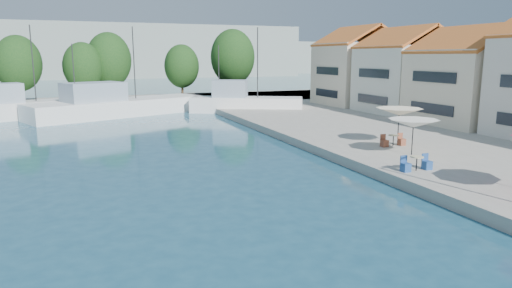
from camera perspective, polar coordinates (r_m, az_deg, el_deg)
name	(u,v)px	position (r m, az deg, el deg)	size (l,w,h in m)	color
quay_right	(478,133)	(42.03, 25.98, 1.26)	(32.00, 92.00, 0.60)	gray
quay_far	(85,104)	(65.38, -20.62, 4.74)	(90.00, 16.00, 0.60)	gray
hill_west	(0,51)	(159.52, -29.40, 10.07)	(180.00, 40.00, 16.00)	gray
hill_east	(208,58)	(184.61, -6.04, 10.70)	(140.00, 40.00, 12.00)	gray
building_04	(472,74)	(45.10, 25.44, 7.93)	(9.00, 8.80, 9.20)	beige
building_05	(405,68)	(51.71, 18.17, 8.96)	(8.40, 8.80, 9.70)	silver
building_06	(358,65)	(58.96, 12.60, 9.64)	(9.00, 8.80, 10.20)	beige
trawler_02	(19,109)	(54.59, -27.48, 3.93)	(14.30, 7.99, 10.20)	silver
trawler_03	(116,106)	(53.13, -17.11, 4.52)	(20.23, 12.33, 10.20)	white
trawler_04	(244,103)	(54.03, -1.55, 5.10)	(13.19, 8.84, 10.20)	white
tree_04	(18,63)	(68.01, -27.60, 8.91)	(5.86, 5.86, 8.68)	#3F2B19
tree_05	(83,66)	(68.18, -20.83, 9.04)	(5.32, 5.32, 7.88)	#3F2B19
tree_06	(109,60)	(70.19, -17.91, 9.96)	(6.33, 6.33, 9.36)	#3F2B19
tree_07	(182,66)	(70.77, -9.27, 9.57)	(5.22, 5.22, 7.72)	#3F2B19
tree_08	(233,57)	(71.49, -2.93, 10.79)	(6.79, 6.79, 10.05)	#3F2B19
umbrella_white	(413,123)	(29.28, 19.08, 2.46)	(3.07, 3.07, 2.19)	black
umbrella_cream	(399,112)	(32.51, 17.47, 3.86)	(3.13, 3.13, 2.49)	black
cafe_table_02	(416,165)	(25.53, 19.42, -2.53)	(1.82, 0.70, 0.76)	black
cafe_table_03	(393,142)	(31.96, 16.77, 0.25)	(1.82, 0.70, 0.76)	black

